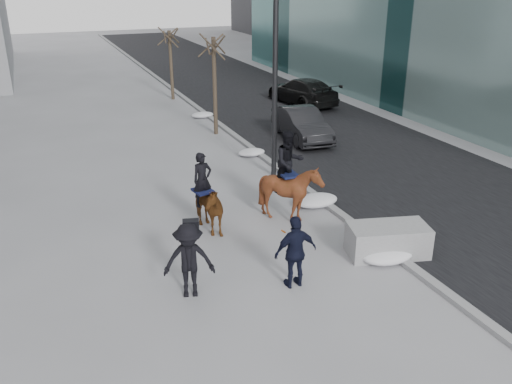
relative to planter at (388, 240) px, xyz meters
name	(u,v)px	position (x,y,z in m)	size (l,w,h in m)	color
ground	(274,265)	(-2.89, 0.61, -0.40)	(120.00, 120.00, 0.00)	gray
road	(324,132)	(4.11, 10.61, -0.40)	(8.00, 90.00, 0.01)	black
curb	(242,141)	(0.11, 10.61, -0.34)	(0.25, 90.00, 0.12)	gray
planter	(388,240)	(0.00, 0.00, 0.00)	(2.01, 1.00, 0.80)	gray
car_near	(302,124)	(2.64, 10.02, 0.27)	(1.43, 4.10, 1.35)	black
car_far	(302,91)	(5.73, 16.01, 0.31)	(1.99, 4.89, 1.42)	black
tree_near	(215,82)	(-0.49, 12.27, 1.94)	(1.20, 1.20, 4.68)	#33261E
tree_far	(171,62)	(-0.49, 19.92, 1.69)	(1.20, 1.20, 4.19)	#3D2C24
mounted_left	(205,203)	(-3.89, 3.11, 0.43)	(1.08, 1.85, 2.24)	#502C10
mounted_right	(290,186)	(-1.40, 2.85, 0.67)	(1.43, 1.60, 2.66)	#45260D
feeder	(296,252)	(-2.85, -0.44, 0.48)	(1.03, 0.86, 1.75)	black
camera_crew	(189,260)	(-5.19, 0.11, 0.48)	(1.27, 0.94, 1.75)	black
lamppost	(279,31)	(-0.29, 6.13, 4.59)	(0.25, 3.17, 9.09)	black
snow_piles	(295,185)	(-0.19, 4.90, -0.24)	(1.43, 16.36, 0.36)	silver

